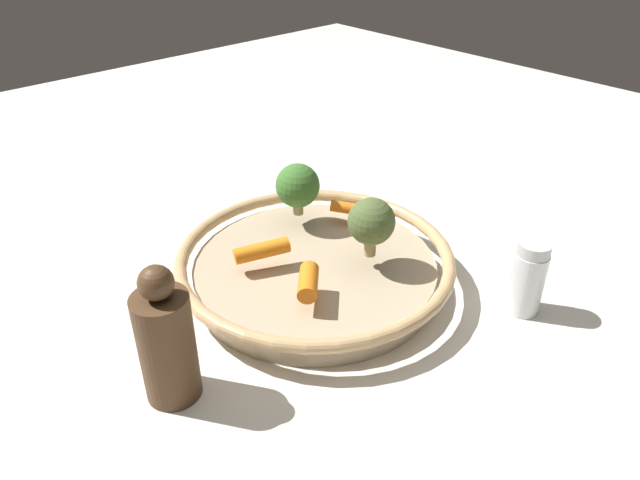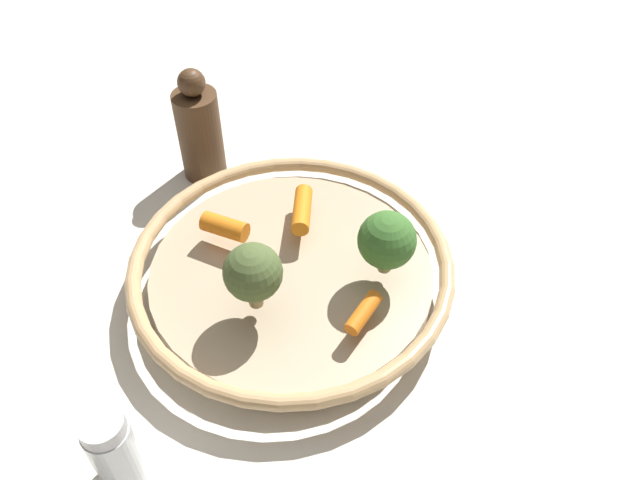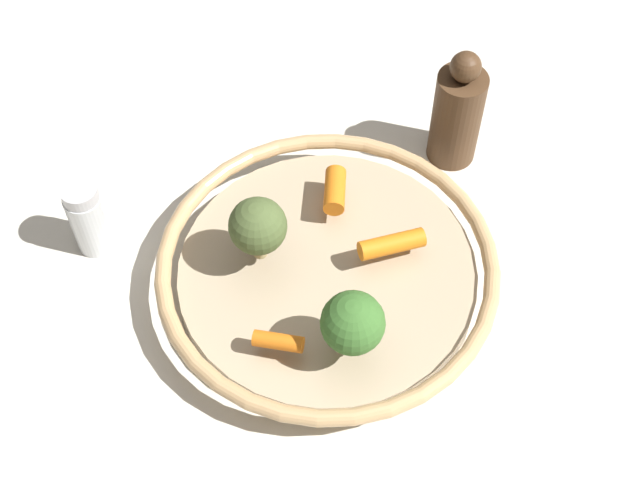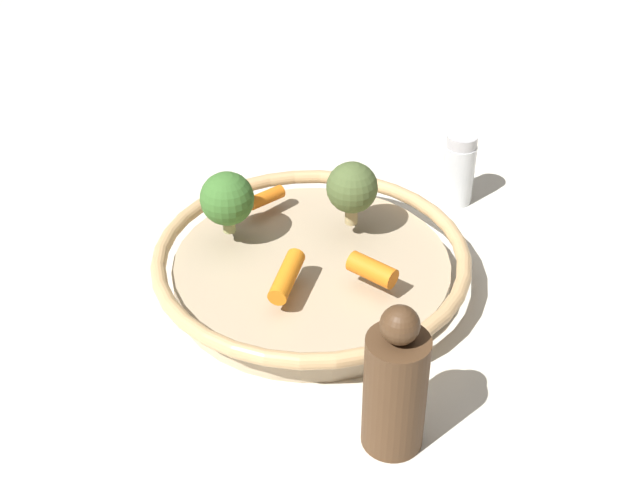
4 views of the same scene
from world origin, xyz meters
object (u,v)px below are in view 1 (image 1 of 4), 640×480
at_px(baby_carrot_near_rim, 308,282).
at_px(pepper_mill, 166,342).
at_px(broccoli_floret_edge, 298,186).
at_px(broccoli_floret_mid, 371,222).
at_px(baby_carrot_left, 262,250).
at_px(baby_carrot_right, 348,208).
at_px(salt_shaker, 527,278).
at_px(serving_bowl, 315,267).

xyz_separation_m(baby_carrot_near_rim, pepper_mill, (-0.16, 0.01, 0.01)).
bearing_deg(pepper_mill, broccoli_floret_edge, 24.81).
bearing_deg(broccoli_floret_mid, broccoli_floret_edge, 88.81).
relative_size(baby_carrot_near_rim, baby_carrot_left, 0.76).
height_order(baby_carrot_right, broccoli_floret_edge, broccoli_floret_edge).
relative_size(baby_carrot_near_rim, salt_shaker, 0.54).
bearing_deg(baby_carrot_right, pepper_mill, -165.86).
bearing_deg(baby_carrot_left, serving_bowl, -30.22).
height_order(baby_carrot_right, pepper_mill, pepper_mill).
xyz_separation_m(baby_carrot_right, baby_carrot_near_rim, (-0.14, -0.09, 0.00)).
bearing_deg(broccoli_floret_mid, baby_carrot_near_rim, -177.93).
height_order(serving_bowl, pepper_mill, pepper_mill).
bearing_deg(broccoli_floret_mid, baby_carrot_right, 59.72).
distance_m(baby_carrot_right, broccoli_floret_mid, 0.10).
bearing_deg(broccoli_floret_mid, pepper_mill, 178.07).
bearing_deg(broccoli_floret_mid, salt_shaker, -56.35).
height_order(baby_carrot_left, pepper_mill, pepper_mill).
relative_size(baby_carrot_left, broccoli_floret_mid, 0.90).
height_order(serving_bowl, salt_shaker, salt_shaker).
bearing_deg(baby_carrot_near_rim, pepper_mill, 175.63).
height_order(baby_carrot_right, salt_shaker, salt_shaker).
relative_size(baby_carrot_right, broccoli_floret_mid, 0.63).
xyz_separation_m(serving_bowl, salt_shaker, (0.14, -0.19, 0.02)).
bearing_deg(baby_carrot_near_rim, serving_bowl, 42.70).
height_order(baby_carrot_left, broccoli_floret_edge, broccoli_floret_edge).
distance_m(baby_carrot_near_rim, baby_carrot_left, 0.08).
xyz_separation_m(baby_carrot_right, broccoli_floret_edge, (-0.05, 0.04, 0.03)).
bearing_deg(broccoli_floret_edge, serving_bowl, -118.80).
xyz_separation_m(baby_carrot_near_rim, broccoli_floret_edge, (0.10, 0.13, 0.03)).
xyz_separation_m(baby_carrot_near_rim, salt_shaker, (0.19, -0.14, -0.01)).
distance_m(baby_carrot_near_rim, salt_shaker, 0.24).
height_order(baby_carrot_near_rim, salt_shaker, salt_shaker).
bearing_deg(broccoli_floret_edge, baby_carrot_left, -152.84).
height_order(broccoli_floret_edge, pepper_mill, pepper_mill).
bearing_deg(pepper_mill, baby_carrot_left, 23.36).
xyz_separation_m(serving_bowl, pepper_mill, (-0.21, -0.04, 0.04)).
height_order(baby_carrot_left, salt_shaker, salt_shaker).
height_order(baby_carrot_near_rim, pepper_mill, pepper_mill).
relative_size(broccoli_floret_mid, broccoli_floret_edge, 1.04).
distance_m(salt_shaker, pepper_mill, 0.38).
distance_m(broccoli_floret_edge, salt_shaker, 0.29).
bearing_deg(serving_bowl, broccoli_floret_mid, -48.94).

